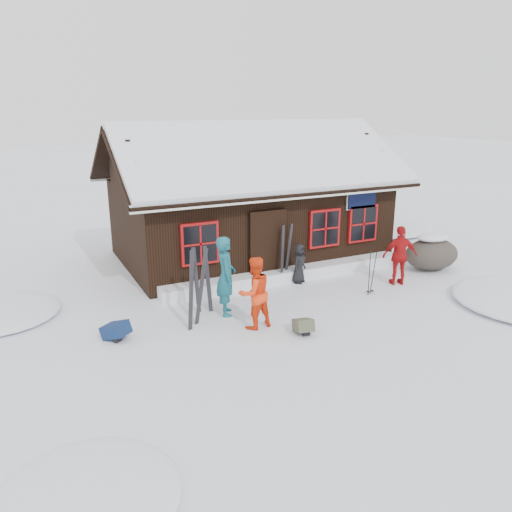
% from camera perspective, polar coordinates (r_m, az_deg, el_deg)
% --- Properties ---
extents(ground, '(120.00, 120.00, 0.00)m').
position_cam_1_polar(ground, '(11.94, 2.85, -7.01)').
color(ground, white).
rests_on(ground, ground).
extents(mountain_hut, '(8.90, 6.09, 4.42)m').
position_cam_1_polar(mountain_hut, '(16.37, -0.92, 5.35)').
color(mountain_hut, black).
rests_on(mountain_hut, ground).
extents(snow_drift, '(7.60, 0.60, 0.35)m').
position_cam_1_polar(snow_drift, '(14.39, 3.76, -2.07)').
color(snow_drift, white).
rests_on(snow_drift, ground).
extents(snow_mounds, '(20.60, 13.20, 0.48)m').
position_cam_1_polar(snow_mounds, '(14.21, 5.06, -3.09)').
color(snow_mounds, white).
rests_on(snow_mounds, ground).
extents(skier_teal, '(0.65, 0.81, 1.92)m').
position_cam_1_polar(skier_teal, '(11.80, -3.47, -2.29)').
color(skier_teal, '#155B67').
rests_on(skier_teal, ground).
extents(skier_orange_left, '(0.88, 0.73, 1.66)m').
position_cam_1_polar(skier_orange_left, '(11.11, -0.18, -4.23)').
color(skier_orange_left, '#F63C11').
rests_on(skier_orange_left, ground).
extents(skier_orange_right, '(1.06, 0.71, 1.67)m').
position_cam_1_polar(skier_orange_right, '(14.39, 16.12, 0.05)').
color(skier_orange_right, '#B01214').
rests_on(skier_orange_right, ground).
extents(skier_crouched, '(0.66, 0.61, 1.13)m').
position_cam_1_polar(skier_crouched, '(14.08, 4.93, -0.85)').
color(skier_crouched, black).
rests_on(skier_crouched, ground).
extents(boulder, '(1.74, 1.30, 1.02)m').
position_cam_1_polar(boulder, '(16.13, 19.43, 0.33)').
color(boulder, '#453E37').
rests_on(boulder, ground).
extents(ski_pair_left, '(0.62, 0.30, 1.84)m').
position_cam_1_polar(ski_pair_left, '(11.27, -6.85, -3.80)').
color(ski_pair_left, black).
rests_on(ski_pair_left, ground).
extents(ski_pair_mid, '(0.48, 0.13, 1.71)m').
position_cam_1_polar(ski_pair_mid, '(12.01, -6.17, -2.82)').
color(ski_pair_mid, black).
rests_on(ski_pair_mid, ground).
extents(ski_pair_right, '(0.50, 0.25, 1.71)m').
position_cam_1_polar(ski_pair_right, '(14.06, 3.38, 0.18)').
color(ski_pair_right, black).
rests_on(ski_pair_right, ground).
extents(ski_poles, '(0.22, 0.11, 1.22)m').
position_cam_1_polar(ski_poles, '(13.50, 13.04, -1.98)').
color(ski_poles, black).
rests_on(ski_poles, ground).
extents(backpack_blue, '(0.65, 0.67, 0.29)m').
position_cam_1_polar(backpack_blue, '(11.21, -15.70, -8.48)').
color(backpack_blue, '#11234B').
rests_on(backpack_blue, ground).
extents(backpack_olive, '(0.47, 0.56, 0.27)m').
position_cam_1_polar(backpack_olive, '(11.10, 5.41, -8.20)').
color(backpack_olive, '#4A4D37').
rests_on(backpack_olive, ground).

